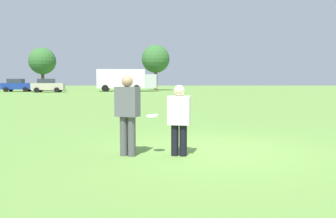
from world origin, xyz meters
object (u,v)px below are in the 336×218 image
at_px(player_thrower, 128,111).
at_px(parked_car_mid_left, 17,85).
at_px(parked_car_center, 48,85).
at_px(box_truck, 125,79).
at_px(frisbee, 152,116).
at_px(player_defender, 179,117).

distance_m(player_thrower, parked_car_mid_left, 46.68).
xyz_separation_m(parked_car_center, box_truck, (10.10, 3.54, 0.83)).
bearing_deg(box_truck, frisbee, -83.55).
bearing_deg(parked_car_mid_left, parked_car_center, -25.92).
distance_m(parked_car_mid_left, parked_car_center, 5.66).
height_order(player_thrower, parked_car_mid_left, parked_car_mid_left).
distance_m(player_thrower, player_defender, 1.10).
height_order(parked_car_center, box_truck, box_truck).
distance_m(frisbee, parked_car_mid_left, 46.81).
relative_size(player_defender, box_truck, 0.17).
xyz_separation_m(player_defender, frisbee, (-0.58, 0.12, 0.01)).
height_order(player_defender, frisbee, player_defender).
height_order(player_thrower, box_truck, box_truck).
relative_size(player_thrower, player_defender, 1.13).
bearing_deg(parked_car_mid_left, player_thrower, -65.21).
distance_m(player_defender, box_truck, 43.82).
height_order(frisbee, parked_car_mid_left, parked_car_mid_left).
xyz_separation_m(player_thrower, parked_car_mid_left, (-19.57, 42.38, -0.04)).
bearing_deg(parked_car_mid_left, player_defender, -64.01).
distance_m(frisbee, parked_car_center, 42.54).
xyz_separation_m(parked_car_mid_left, box_truck, (15.19, 1.07, 0.83)).
relative_size(player_defender, parked_car_mid_left, 0.35).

